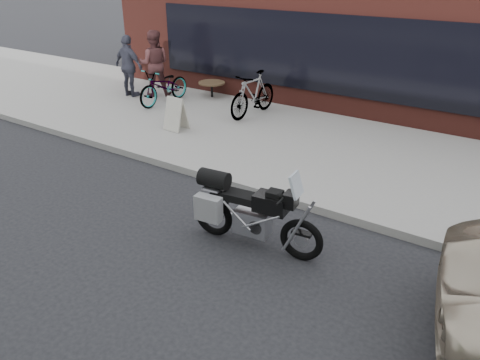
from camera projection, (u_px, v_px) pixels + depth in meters
ground at (115, 345)px, 5.30m from camera, size 120.00×120.00×0.00m
near_sidewalk at (349, 149)px, 10.52m from camera, size 44.00×6.00×0.15m
storefront at (378, 13)px, 15.82m from camera, size 14.00×10.07×4.50m
motorcycle at (247, 211)px, 6.92m from camera, size 2.11×0.82×1.34m
bicycle_front at (164, 86)px, 13.32m from camera, size 0.69×1.92×1.00m
bicycle_rear at (253, 94)px, 12.27m from camera, size 0.67×1.94×1.14m
sandwich_sign at (176, 113)px, 11.33m from camera, size 0.52×0.48×0.80m
cafe_table at (212, 83)px, 13.96m from camera, size 0.79×0.79×0.45m
cafe_patron_left at (154, 64)px, 13.89m from camera, size 1.18×1.15×1.92m
cafe_patron_right at (129, 66)px, 13.86m from camera, size 1.07×0.47×1.80m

